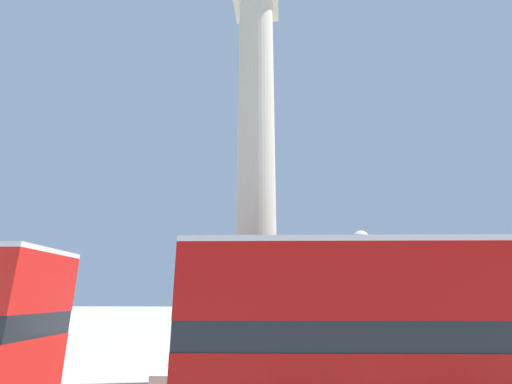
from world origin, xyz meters
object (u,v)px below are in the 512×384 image
Objects in this scene: monument_column at (256,226)px; bus_a at (420,333)px; equestrian_statue at (489,331)px; street_lamp at (366,296)px.

bus_a is (3.97, -5.96, -3.55)m from monument_column.
street_lamp is at bearing -97.57° from equestrian_statue.
equestrian_statue is (11.39, 5.37, -4.50)m from monument_column.
equestrian_statue is at bearing 48.60° from street_lamp.
monument_column is at bearing 120.25° from bus_a.
street_lamp reaches higher than bus_a.
monument_column reaches higher than bus_a.
bus_a is 13.57m from equestrian_statue.
monument_column is at bearing 133.33° from street_lamp.
monument_column is 5.75m from street_lamp.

